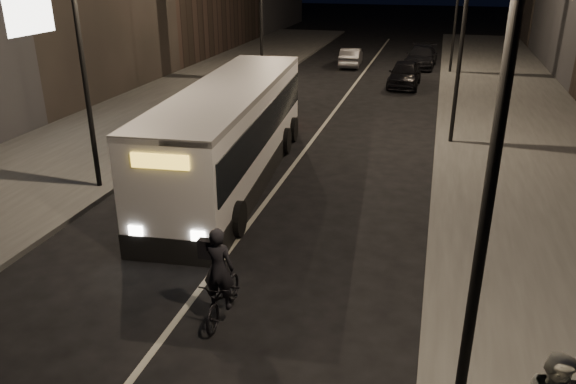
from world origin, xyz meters
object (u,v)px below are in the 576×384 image
Objects in this scene: city_bus at (232,129)px; cyclist_on_bicycle at (222,288)px; streetlight_right_near at (478,110)px; car_near at (405,74)px; car_far at (421,57)px; car_mid at (351,57)px; streetlight_right_mid at (458,8)px; streetlight_left_near at (85,21)px.

cyclist_on_bicycle is (2.62, -7.81, -1.05)m from city_bus.
streetlight_right_near is 3.73× the size of cyclist_on_bicycle.
cyclist_on_bicycle is at bearing -93.56° from car_near.
streetlight_right_near reaches higher than car_far.
car_far reaches higher than car_mid.
cyclist_on_bicycle is 0.44× the size of car_far.
streetlight_right_mid is 2.05× the size of car_mid.
streetlight_right_mid is at bearing 70.93° from cyclist_on_bicycle.
city_bus is 24.66m from car_far.
car_mid is 4.94m from car_far.
streetlight_right_near is 1.00× the size of streetlight_left_near.
car_far is at bearing 85.61° from car_near.
streetlight_right_mid reaches higher than car_near.
cyclist_on_bicycle is (-4.41, -13.69, -4.64)m from streetlight_right_mid.
streetlight_left_near reaches higher than cyclist_on_bicycle.
car_mid is at bearing 92.76° from cyclist_on_bicycle.
streetlight_right_near and streetlight_left_near have the same top height.
streetlight_left_near is 25.89m from car_mid.
car_near is (-2.40, 11.17, -4.61)m from streetlight_right_mid.
streetlight_left_near is 28.06m from car_far.
streetlight_right_mid is at bearing 35.26° from city_bus.
streetlight_right_mid is at bearing 107.37° from car_mid.
streetlight_right_mid is 18.86m from car_far.
cyclist_on_bicycle is (-4.41, 2.31, -4.64)m from streetlight_right_near.
car_near is (8.26, 19.17, -4.61)m from streetlight_left_near.
streetlight_right_mid is (0.00, 16.00, 0.00)m from streetlight_right_near.
streetlight_left_near is at bearing 77.14° from car_mid.
cyclist_on_bicycle is 0.49× the size of car_near.
city_bus is at bearing 107.28° from cyclist_on_bicycle.
streetlight_left_near is at bearing -105.54° from car_far.
streetlight_right_near is 1.65× the size of car_far.
city_bus is 17.69m from car_near.
streetlight_right_near is 2.05× the size of car_mid.
streetlight_right_mid reaches higher than cyclist_on_bicycle.
cyclist_on_bicycle reaches higher than car_far.
car_far is (2.67, 31.88, -0.01)m from cyclist_on_bicycle.
car_mid is 0.81× the size of car_far.
car_far is at bearing 95.44° from streetlight_right_mid.
streetlight_right_near reaches higher than cyclist_on_bicycle.
streetlight_left_near reaches higher than car_near.
streetlight_right_near is 0.66× the size of city_bus.
cyclist_on_bicycle reaches higher than car_mid.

